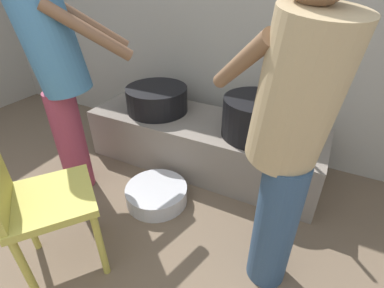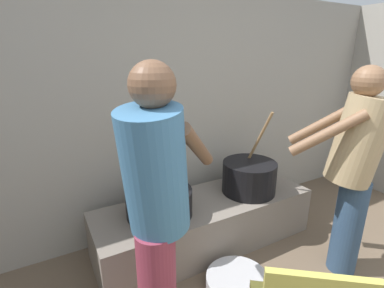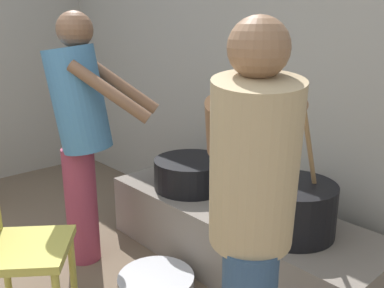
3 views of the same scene
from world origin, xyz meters
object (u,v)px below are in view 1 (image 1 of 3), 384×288
object	(u,v)px
chair_olive	(34,198)
cooking_pot_main	(256,117)
cook_in_blue_shirt	(58,70)
cook_in_tan_shirt	(290,133)
cooking_pot_secondary	(157,99)
metal_mixing_bowl	(157,194)

from	to	relation	value
chair_olive	cooking_pot_main	bearing A→B (deg)	59.25
cook_in_blue_shirt	cooking_pot_main	bearing A→B (deg)	29.05
cook_in_blue_shirt	cook_in_tan_shirt	size ratio (longest dim) A/B	1.03
cooking_pot_secondary	chair_olive	bearing A→B (deg)	-84.69
cooking_pot_main	cook_in_tan_shirt	size ratio (longest dim) A/B	0.48
chair_olive	metal_mixing_bowl	size ratio (longest dim) A/B	2.03
cooking_pot_main	chair_olive	distance (m)	1.41
cook_in_tan_shirt	chair_olive	bearing A→B (deg)	-154.10
cooking_pot_secondary	metal_mixing_bowl	distance (m)	0.79
cooking_pot_main	metal_mixing_bowl	bearing A→B (deg)	-133.73
cook_in_tan_shirt	chair_olive	distance (m)	1.20
cooking_pot_main	cooking_pot_secondary	bearing A→B (deg)	177.76
cook_in_blue_shirt	chair_olive	xyz separation A→B (m)	(0.39, -0.60, -0.40)
cooking_pot_secondary	cook_in_tan_shirt	xyz separation A→B (m)	(1.14, -0.74, 0.35)
cooking_pot_main	cooking_pot_secondary	size ratio (longest dim) A/B	1.46
cook_in_blue_shirt	chair_olive	size ratio (longest dim) A/B	1.77
cooking_pot_main	chair_olive	world-z (taller)	cooking_pot_main
cooking_pot_main	metal_mixing_bowl	distance (m)	0.88
cooking_pot_main	metal_mixing_bowl	world-z (taller)	cooking_pot_main
cook_in_blue_shirt	cook_in_tan_shirt	bearing A→B (deg)	-3.91
cooking_pot_secondary	chair_olive	distance (m)	1.25
cooking_pot_secondary	cook_in_tan_shirt	size ratio (longest dim) A/B	0.33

